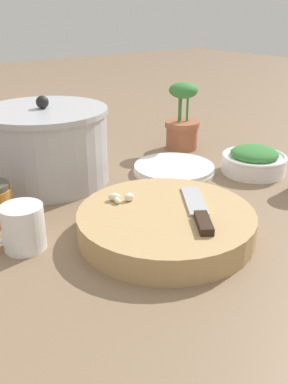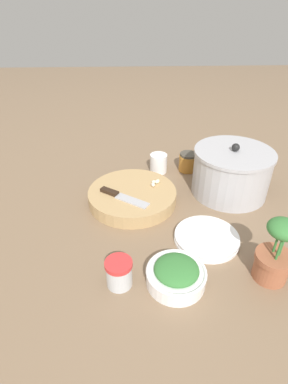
{
  "view_description": "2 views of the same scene",
  "coord_description": "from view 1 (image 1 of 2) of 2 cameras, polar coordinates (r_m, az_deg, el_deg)",
  "views": [
    {
      "loc": [
        -0.49,
        -0.57,
        0.38
      ],
      "look_at": [
        -0.05,
        0.0,
        0.06
      ],
      "focal_mm": 40.0,
      "sensor_mm": 36.0,
      "label": 1
    },
    {
      "loc": [
        0.85,
        -0.06,
        0.63
      ],
      "look_at": [
        -0.01,
        -0.02,
        0.07
      ],
      "focal_mm": 28.0,
      "sensor_mm": 36.0,
      "label": 2
    }
  ],
  "objects": [
    {
      "name": "ground_plane",
      "position": [
        0.84,
        2.55,
        -3.11
      ],
      "size": [
        5.0,
        5.0,
        0.0
      ],
      "primitive_type": "plane",
      "color": "#7F664C"
    },
    {
      "name": "cutting_board",
      "position": [
        0.76,
        2.93,
        -4.21
      ],
      "size": [
        0.32,
        0.32,
        0.05
      ],
      "color": "tan",
      "rests_on": "ground_plane"
    },
    {
      "name": "chef_knife",
      "position": [
        0.75,
        7.28,
        -2.51
      ],
      "size": [
        0.13,
        0.17,
        0.01
      ],
      "rotation": [
        0.0,
        0.0,
        5.68
      ],
      "color": "black",
      "rests_on": "cutting_board"
    },
    {
      "name": "garlic_cloves",
      "position": [
        0.79,
        -3.15,
        -0.76
      ],
      "size": [
        0.05,
        0.04,
        0.01
      ],
      "color": "#F3E1C5",
      "rests_on": "cutting_board"
    },
    {
      "name": "herb_bowl",
      "position": [
        1.08,
        14.42,
        4.1
      ],
      "size": [
        0.16,
        0.16,
        0.07
      ],
      "color": "white",
      "rests_on": "ground_plane"
    },
    {
      "name": "coffee_mug",
      "position": [
        0.75,
        -15.97,
        -4.57
      ],
      "size": [
        0.1,
        0.07,
        0.08
      ],
      "color": "white",
      "rests_on": "ground_plane"
    },
    {
      "name": "plate_stack",
      "position": [
        1.05,
        4.03,
        3.07
      ],
      "size": [
        0.2,
        0.2,
        0.02
      ],
      "color": "white",
      "rests_on": "ground_plane"
    },
    {
      "name": "stock_pot",
      "position": [
        1.0,
        -12.87,
        6.06
      ],
      "size": [
        0.28,
        0.28,
        0.2
      ],
      "color": "#B2B2B7",
      "rests_on": "ground_plane"
    },
    {
      "name": "potted_herb",
      "position": [
        1.22,
        5.13,
        9.33
      ],
      "size": [
        0.1,
        0.1,
        0.19
      ],
      "color": "#A35B3D",
      "rests_on": "ground_plane"
    }
  ]
}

